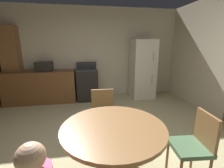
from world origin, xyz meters
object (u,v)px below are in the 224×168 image
(chair_east, at_px, (195,143))
(chair_north, at_px, (103,112))
(microwave, at_px, (44,66))
(dining_table, at_px, (113,139))
(refrigerator, at_px, (142,69))
(oven_range, at_px, (87,84))

(chair_east, height_order, chair_north, same)
(microwave, relative_size, chair_east, 0.51)
(chair_north, bearing_deg, microwave, -146.86)
(dining_table, bearing_deg, chair_north, 89.98)
(chair_east, bearing_deg, chair_north, -42.24)
(microwave, bearing_deg, dining_table, -65.81)
(refrigerator, bearing_deg, oven_range, 178.18)
(oven_range, distance_m, refrigerator, 1.74)
(dining_table, bearing_deg, oven_range, 94.11)
(oven_range, distance_m, chair_north, 2.15)
(oven_range, bearing_deg, chair_east, -69.68)
(refrigerator, relative_size, chair_north, 2.02)
(oven_range, relative_size, dining_table, 0.96)
(dining_table, bearing_deg, refrigerator, 64.33)
(refrigerator, height_order, chair_east, refrigerator)
(refrigerator, xyz_separation_m, microwave, (-2.85, 0.05, 0.15))
(refrigerator, bearing_deg, dining_table, -115.67)
(refrigerator, distance_m, dining_table, 3.39)
(refrigerator, bearing_deg, chair_north, -125.11)
(oven_range, bearing_deg, microwave, -179.82)
(oven_range, xyz_separation_m, refrigerator, (1.69, -0.05, 0.41))
(oven_range, height_order, dining_table, oven_range)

